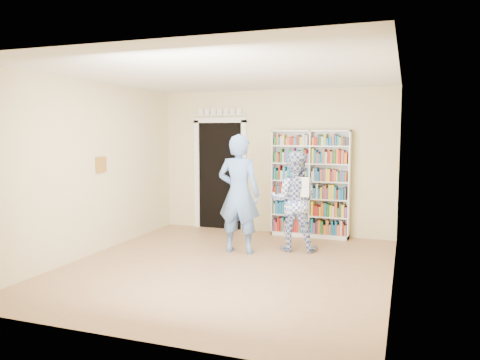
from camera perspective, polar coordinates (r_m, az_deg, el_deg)
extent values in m
plane|color=#976C49|center=(6.79, -1.61, -10.52)|extent=(5.00, 5.00, 0.00)
plane|color=white|center=(6.56, -1.68, 12.73)|extent=(5.00, 5.00, 0.00)
plane|color=beige|center=(8.91, 4.20, 2.20)|extent=(4.50, 0.00, 4.50)
plane|color=beige|center=(7.65, -17.57, 1.35)|extent=(0.00, 5.00, 5.00)
plane|color=beige|center=(6.10, 18.46, 0.25)|extent=(0.00, 5.00, 5.00)
cube|color=white|center=(8.62, 8.58, -0.47)|extent=(1.42, 0.27, 1.95)
cube|color=white|center=(8.62, 8.58, -0.47)|extent=(0.02, 0.27, 1.95)
cube|color=black|center=(9.27, -2.41, 0.49)|extent=(0.90, 0.03, 2.10)
cube|color=white|center=(9.46, -5.25, 0.57)|extent=(0.10, 0.06, 2.20)
cube|color=white|center=(9.08, 0.48, 0.38)|extent=(0.10, 0.06, 2.20)
cube|color=white|center=(9.22, -2.47, 7.30)|extent=(1.10, 0.06, 0.10)
cube|color=white|center=(9.22, -2.50, 7.93)|extent=(1.10, 0.08, 0.02)
cube|color=brown|center=(7.79, -16.57, 1.82)|extent=(0.03, 0.25, 0.25)
imported|color=#567DC0|center=(7.40, -0.13, -1.70)|extent=(0.69, 0.45, 1.88)
imported|color=#344E9F|center=(7.60, 6.61, -2.54)|extent=(0.86, 0.71, 1.62)
cube|color=white|center=(7.35, 7.56, -0.85)|extent=(0.22, 0.01, 0.31)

